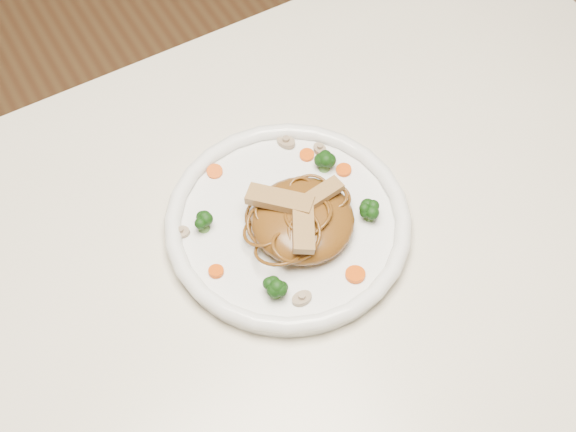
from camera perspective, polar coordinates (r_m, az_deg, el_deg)
table at (r=1.01m, az=-0.30°, el=-7.49°), size 1.20×0.80×0.75m
plate at (r=0.95m, az=-0.00°, el=-0.73°), size 0.35×0.35×0.02m
noodle_mound at (r=0.92m, az=1.03°, el=-0.28°), size 0.13×0.13×0.04m
chicken_a at (r=0.92m, az=2.20°, el=1.48°), size 0.06×0.03×0.01m
chicken_b at (r=0.91m, az=-0.59°, el=1.15°), size 0.07×0.07×0.01m
chicken_c at (r=0.89m, az=1.07°, el=-0.53°), size 0.06×0.08×0.01m
broccoli_0 at (r=0.98m, az=2.60°, el=3.86°), size 0.03×0.03×0.03m
broccoli_1 at (r=0.93m, az=-6.04°, el=-0.35°), size 0.04×0.04×0.03m
broccoli_2 at (r=0.88m, az=-0.89°, el=-5.04°), size 0.03×0.03×0.03m
broccoli_3 at (r=0.94m, az=5.84°, el=0.48°), size 0.03×0.03×0.03m
carrot_0 at (r=1.00m, az=1.34°, el=4.34°), size 0.02×0.02×0.00m
carrot_1 at (r=0.91m, az=-5.11°, el=-3.91°), size 0.02×0.02×0.00m
carrot_2 at (r=0.99m, az=3.96°, el=3.27°), size 0.02×0.02×0.00m
carrot_3 at (r=0.99m, az=-5.20°, el=3.15°), size 0.03×0.03×0.00m
carrot_4 at (r=0.91m, az=4.78°, el=-4.13°), size 0.02×0.02×0.00m
mushroom_0 at (r=0.89m, az=0.98°, el=-5.85°), size 0.02×0.02×0.01m
mushroom_1 at (r=1.00m, az=2.26°, el=4.73°), size 0.02×0.02×0.01m
mushroom_2 at (r=0.94m, az=-7.58°, el=-1.16°), size 0.03×0.03×0.01m
mushroom_3 at (r=1.01m, az=-0.14°, el=5.27°), size 0.03×0.03×0.01m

